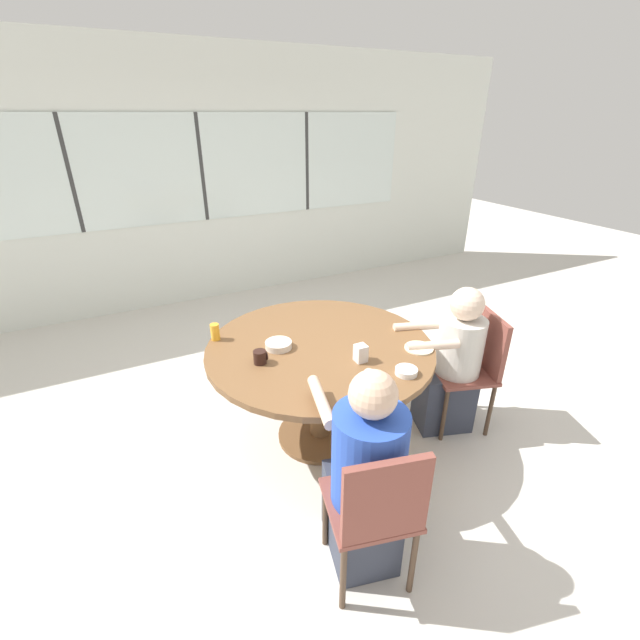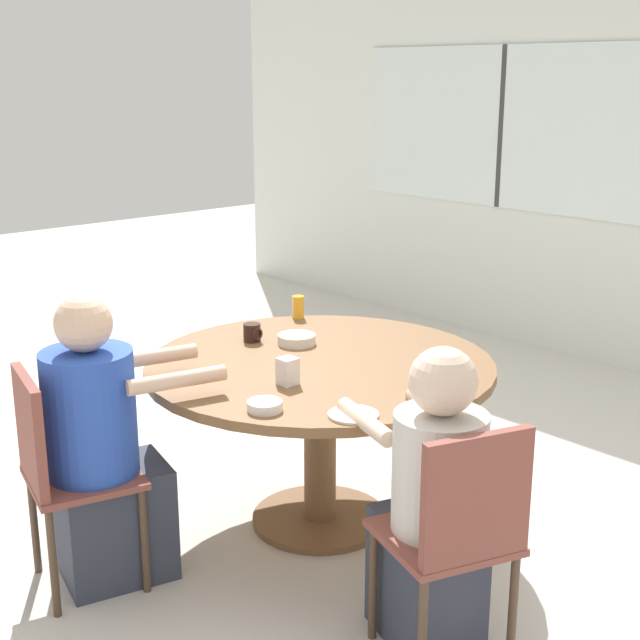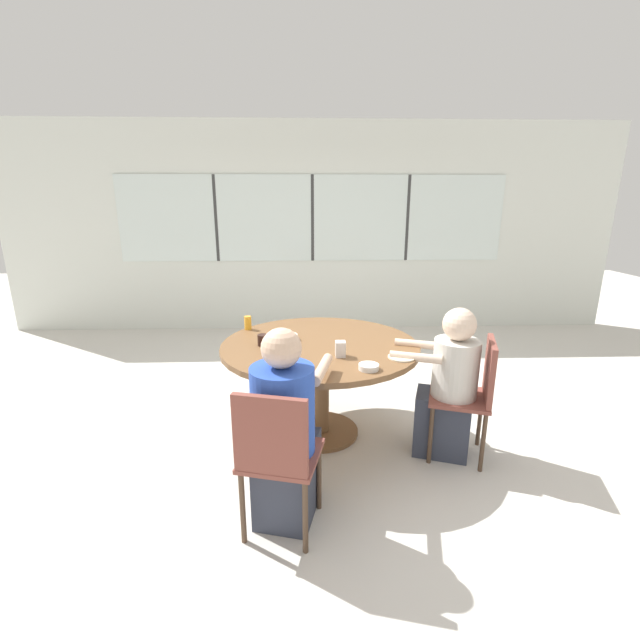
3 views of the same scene
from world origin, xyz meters
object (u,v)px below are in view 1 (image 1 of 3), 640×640
object	(u,v)px
person_man_blue_shirt	(452,367)
bowl_cereal	(279,345)
chair_for_woman_green_shirt	(377,508)
chair_for_man_blue_shirt	(475,361)
person_woman_green_shirt	(364,481)
coffee_mug	(260,357)
milk_carton_small	(361,353)
bowl_white_shallow	(406,371)
juice_glass	(215,332)

from	to	relation	value
person_man_blue_shirt	bowl_cereal	size ratio (longest dim) A/B	6.40
chair_for_woman_green_shirt	bowl_cereal	bearing A→B (deg)	103.24
chair_for_man_blue_shirt	person_woman_green_shirt	distance (m)	1.39
chair_for_man_blue_shirt	coffee_mug	world-z (taller)	chair_for_man_blue_shirt
coffee_mug	milk_carton_small	size ratio (longest dim) A/B	0.79
bowl_cereal	bowl_white_shallow	bearing A→B (deg)	-48.69
chair_for_woman_green_shirt	bowl_cereal	distance (m)	1.19
coffee_mug	milk_carton_small	world-z (taller)	milk_carton_small
coffee_mug	juice_glass	distance (m)	0.45
chair_for_woman_green_shirt	chair_for_man_blue_shirt	bearing A→B (deg)	42.65
bowl_white_shallow	chair_for_man_blue_shirt	bearing A→B (deg)	13.13
person_man_blue_shirt	juice_glass	world-z (taller)	person_man_blue_shirt
bowl_white_shallow	coffee_mug	bearing A→B (deg)	145.01
coffee_mug	bowl_cereal	size ratio (longest dim) A/B	0.50
person_woman_green_shirt	coffee_mug	xyz separation A→B (m)	(-0.19, 0.88, 0.28)
coffee_mug	juice_glass	bearing A→B (deg)	111.64
chair_for_man_blue_shirt	milk_carton_small	size ratio (longest dim) A/B	8.19
juice_glass	coffee_mug	bearing A→B (deg)	-68.36
person_man_blue_shirt	coffee_mug	world-z (taller)	person_man_blue_shirt
chair_for_woman_green_shirt	person_woman_green_shirt	size ratio (longest dim) A/B	0.76
juice_glass	bowl_cereal	size ratio (longest dim) A/B	0.65
chair_for_woman_green_shirt	milk_carton_small	bearing A→B (deg)	77.31
person_man_blue_shirt	bowl_cereal	xyz separation A→B (m)	(-1.15, 0.39, 0.28)
milk_carton_small	bowl_cereal	world-z (taller)	milk_carton_small
person_woman_green_shirt	bowl_white_shallow	world-z (taller)	person_woman_green_shirt
chair_for_woman_green_shirt	coffee_mug	size ratio (longest dim) A/B	10.38
person_woman_green_shirt	milk_carton_small	bearing A→B (deg)	74.34
person_woman_green_shirt	chair_for_woman_green_shirt	bearing A→B (deg)	-90.00
chair_for_man_blue_shirt	person_man_blue_shirt	size ratio (longest dim) A/B	0.81
chair_for_man_blue_shirt	coffee_mug	bearing A→B (deg)	96.30
chair_for_man_blue_shirt	person_man_blue_shirt	world-z (taller)	person_man_blue_shirt
person_man_blue_shirt	chair_for_woman_green_shirt	bearing A→B (deg)	142.43
coffee_mug	bowl_cereal	distance (m)	0.21
coffee_mug	juice_glass	size ratio (longest dim) A/B	0.76
chair_for_woman_green_shirt	person_man_blue_shirt	bearing A→B (deg)	47.72
chair_for_woman_green_shirt	milk_carton_small	distance (m)	0.92
bowl_cereal	coffee_mug	bearing A→B (deg)	-143.64
chair_for_man_blue_shirt	person_man_blue_shirt	distance (m)	0.17
person_woman_green_shirt	person_man_blue_shirt	xyz separation A→B (m)	(1.12, 0.61, -0.02)
chair_for_woman_green_shirt	chair_for_man_blue_shirt	world-z (taller)	same
juice_glass	person_woman_green_shirt	bearing A→B (deg)	-74.46
chair_for_woman_green_shirt	person_man_blue_shirt	world-z (taller)	person_man_blue_shirt
person_woman_green_shirt	coffee_mug	world-z (taller)	person_woman_green_shirt
bowl_white_shallow	person_woman_green_shirt	bearing A→B (deg)	-143.17
chair_for_woman_green_shirt	person_woman_green_shirt	bearing A→B (deg)	90.00
person_woman_green_shirt	bowl_cereal	xyz separation A→B (m)	(-0.03, 1.00, 0.26)
person_man_blue_shirt	coffee_mug	xyz separation A→B (m)	(-1.31, 0.26, 0.30)
chair_for_man_blue_shirt	juice_glass	world-z (taller)	chair_for_man_blue_shirt
chair_for_woman_green_shirt	juice_glass	world-z (taller)	chair_for_woman_green_shirt
juice_glass	bowl_cereal	distance (m)	0.44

